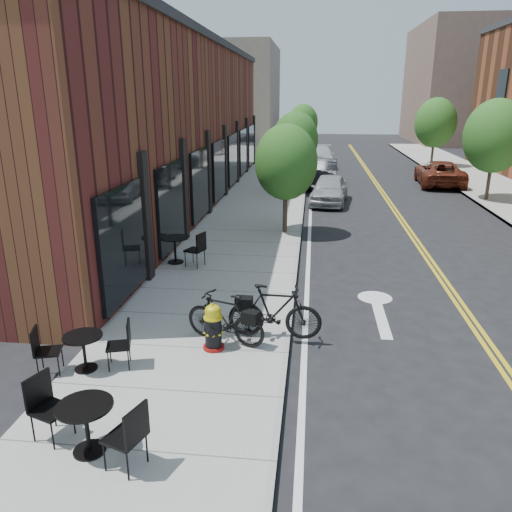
{
  "coord_description": "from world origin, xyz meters",
  "views": [
    {
      "loc": [
        0.35,
        -8.55,
        4.82
      ],
      "look_at": [
        -1.0,
        3.24,
        1.0
      ],
      "focal_mm": 35.0,
      "sensor_mm": 36.0,
      "label": 1
    }
  ],
  "objects_px": {
    "bistro_set_c": "(175,246)",
    "parked_car_c": "(320,157)",
    "bistro_set_a": "(86,421)",
    "parked_car_a": "(329,189)",
    "parked_car_far": "(439,173)",
    "fire_hydrant": "(213,327)",
    "bistro_set_b": "(84,347)",
    "bicycle_right": "(275,312)",
    "parked_car_b": "(322,173)",
    "bicycle_left": "(225,318)"
  },
  "relations": [
    {
      "from": "bistro_set_b",
      "to": "parked_car_b",
      "type": "height_order",
      "value": "parked_car_b"
    },
    {
      "from": "parked_car_a",
      "to": "bicycle_right",
      "type": "bearing_deg",
      "value": -88.97
    },
    {
      "from": "bistro_set_c",
      "to": "bicycle_right",
      "type": "bearing_deg",
      "value": -33.4
    },
    {
      "from": "bistro_set_a",
      "to": "bistro_set_c",
      "type": "height_order",
      "value": "bistro_set_c"
    },
    {
      "from": "bistro_set_a",
      "to": "bicycle_right",
      "type": "bearing_deg",
      "value": 78.36
    },
    {
      "from": "parked_car_a",
      "to": "parked_car_far",
      "type": "relative_size",
      "value": 0.79
    },
    {
      "from": "bistro_set_c",
      "to": "parked_car_c",
      "type": "bearing_deg",
      "value": 99.19
    },
    {
      "from": "parked_car_a",
      "to": "bistro_set_b",
      "type": "bearing_deg",
      "value": -99.82
    },
    {
      "from": "bistro_set_c",
      "to": "parked_car_a",
      "type": "height_order",
      "value": "parked_car_a"
    },
    {
      "from": "parked_car_far",
      "to": "fire_hydrant",
      "type": "bearing_deg",
      "value": 70.6
    },
    {
      "from": "fire_hydrant",
      "to": "bistro_set_c",
      "type": "bearing_deg",
      "value": 99.83
    },
    {
      "from": "bistro_set_b",
      "to": "parked_car_far",
      "type": "relative_size",
      "value": 0.33
    },
    {
      "from": "bistro_set_a",
      "to": "parked_car_far",
      "type": "xyz_separation_m",
      "value": [
        10.0,
        23.54,
        0.09
      ]
    },
    {
      "from": "bicycle_right",
      "to": "parked_car_c",
      "type": "relative_size",
      "value": 0.39
    },
    {
      "from": "bicycle_left",
      "to": "bistro_set_b",
      "type": "relative_size",
      "value": 1.06
    },
    {
      "from": "bicycle_left",
      "to": "parked_car_a",
      "type": "distance_m",
      "value": 14.62
    },
    {
      "from": "bicycle_right",
      "to": "bistro_set_c",
      "type": "height_order",
      "value": "bicycle_right"
    },
    {
      "from": "bicycle_right",
      "to": "parked_car_c",
      "type": "xyz_separation_m",
      "value": [
        1.12,
        26.98,
        0.01
      ]
    },
    {
      "from": "bistro_set_b",
      "to": "parked_car_far",
      "type": "bearing_deg",
      "value": 46.14
    },
    {
      "from": "fire_hydrant",
      "to": "parked_car_b",
      "type": "bearing_deg",
      "value": 70.13
    },
    {
      "from": "bistro_set_a",
      "to": "parked_car_a",
      "type": "height_order",
      "value": "parked_car_a"
    },
    {
      "from": "bicycle_left",
      "to": "parked_car_b",
      "type": "bearing_deg",
      "value": -165.82
    },
    {
      "from": "bistro_set_c",
      "to": "fire_hydrant",
      "type": "bearing_deg",
      "value": -46.84
    },
    {
      "from": "bistro_set_b",
      "to": "parked_car_b",
      "type": "bearing_deg",
      "value": 60.99
    },
    {
      "from": "parked_car_far",
      "to": "bicycle_right",
      "type": "bearing_deg",
      "value": 72.77
    },
    {
      "from": "bicycle_right",
      "to": "bistro_set_b",
      "type": "bearing_deg",
      "value": 117.96
    },
    {
      "from": "parked_car_far",
      "to": "parked_car_a",
      "type": "bearing_deg",
      "value": 46.36
    },
    {
      "from": "bistro_set_a",
      "to": "bistro_set_c",
      "type": "bearing_deg",
      "value": 116.92
    },
    {
      "from": "bistro_set_b",
      "to": "parked_car_a",
      "type": "distance_m",
      "value": 16.44
    },
    {
      "from": "bicycle_right",
      "to": "parked_car_c",
      "type": "height_order",
      "value": "parked_car_c"
    },
    {
      "from": "bistro_set_b",
      "to": "parked_car_c",
      "type": "xyz_separation_m",
      "value": [
        4.4,
        28.6,
        0.15
      ]
    },
    {
      "from": "fire_hydrant",
      "to": "bistro_set_c",
      "type": "xyz_separation_m",
      "value": [
        -2.14,
        5.06,
        0.06
      ]
    },
    {
      "from": "parked_car_a",
      "to": "bistro_set_a",
      "type": "bearing_deg",
      "value": -94.92
    },
    {
      "from": "fire_hydrant",
      "to": "bicycle_left",
      "type": "distance_m",
      "value": 0.36
    },
    {
      "from": "fire_hydrant",
      "to": "bistro_set_a",
      "type": "xyz_separation_m",
      "value": [
        -1.14,
        -3.1,
        0.04
      ]
    },
    {
      "from": "bistro_set_b",
      "to": "fire_hydrant",
      "type": "bearing_deg",
      "value": 8.8
    },
    {
      "from": "parked_car_b",
      "to": "parked_car_c",
      "type": "relative_size",
      "value": 0.93
    },
    {
      "from": "bicycle_right",
      "to": "bistro_set_a",
      "type": "height_order",
      "value": "bicycle_right"
    },
    {
      "from": "fire_hydrant",
      "to": "bistro_set_a",
      "type": "bearing_deg",
      "value": -123.25
    },
    {
      "from": "bicycle_right",
      "to": "parked_car_b",
      "type": "relative_size",
      "value": 0.42
    },
    {
      "from": "bicycle_right",
      "to": "parked_car_a",
      "type": "relative_size",
      "value": 0.48
    },
    {
      "from": "parked_car_a",
      "to": "parked_car_c",
      "type": "xyz_separation_m",
      "value": [
        -0.33,
        12.86,
        0.04
      ]
    },
    {
      "from": "bicycle_left",
      "to": "parked_car_b",
      "type": "relative_size",
      "value": 0.38
    },
    {
      "from": "bicycle_left",
      "to": "bicycle_right",
      "type": "distance_m",
      "value": 1.01
    },
    {
      "from": "parked_car_b",
      "to": "parked_car_c",
      "type": "xyz_separation_m",
      "value": [
        -0.04,
        8.24,
        -0.04
      ]
    },
    {
      "from": "bistro_set_b",
      "to": "bistro_set_c",
      "type": "height_order",
      "value": "bistro_set_c"
    },
    {
      "from": "parked_car_c",
      "to": "parked_car_a",
      "type": "bearing_deg",
      "value": -89.1
    },
    {
      "from": "bistro_set_b",
      "to": "parked_car_far",
      "type": "distance_m",
      "value": 24.11
    },
    {
      "from": "fire_hydrant",
      "to": "parked_car_c",
      "type": "distance_m",
      "value": 27.68
    },
    {
      "from": "bistro_set_c",
      "to": "parked_car_c",
      "type": "xyz_separation_m",
      "value": [
        4.4,
        22.52,
        0.08
      ]
    }
  ]
}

